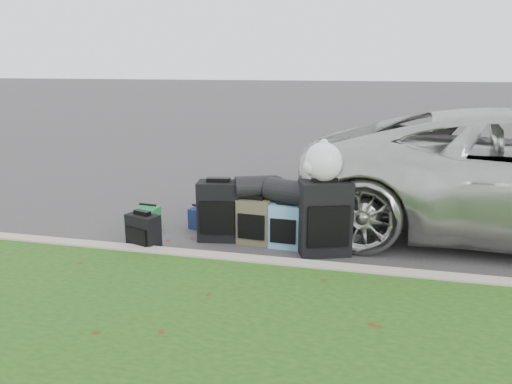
% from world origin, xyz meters
% --- Properties ---
extents(ground, '(120.00, 120.00, 0.00)m').
position_xyz_m(ground, '(0.00, 0.00, 0.00)').
color(ground, '#383535').
rests_on(ground, ground).
extents(curb, '(120.00, 0.18, 0.15)m').
position_xyz_m(curb, '(0.00, -1.00, 0.07)').
color(curb, '#9E937F').
rests_on(curb, ground).
extents(suitcase_small_black, '(0.42, 0.32, 0.47)m').
position_xyz_m(suitcase_small_black, '(-1.19, -0.81, 0.24)').
color(suitcase_small_black, black).
rests_on(suitcase_small_black, ground).
extents(suitcase_large_black_left, '(0.56, 0.38, 0.74)m').
position_xyz_m(suitcase_large_black_left, '(-0.49, -0.14, 0.37)').
color(suitcase_large_black_left, black).
rests_on(suitcase_large_black_left, ground).
extents(suitcase_olive, '(0.42, 0.28, 0.55)m').
position_xyz_m(suitcase_olive, '(-0.03, -0.16, 0.28)').
color(suitcase_olive, '#3E3B27').
rests_on(suitcase_olive, ground).
extents(suitcase_teal, '(0.38, 0.24, 0.53)m').
position_xyz_m(suitcase_teal, '(0.36, -0.21, 0.26)').
color(suitcase_teal, teal).
rests_on(suitcase_teal, ground).
extents(suitcase_large_black_right, '(0.65, 0.52, 0.86)m').
position_xyz_m(suitcase_large_black_right, '(0.83, -0.31, 0.43)').
color(suitcase_large_black_right, black).
rests_on(suitcase_large_black_right, ground).
extents(tote_green, '(0.29, 0.24, 0.30)m').
position_xyz_m(tote_green, '(-1.51, -0.00, 0.15)').
color(tote_green, '#1A7737').
rests_on(tote_green, ground).
extents(tote_navy, '(0.30, 0.26, 0.27)m').
position_xyz_m(tote_navy, '(-0.87, 0.21, 0.14)').
color(tote_navy, '#16234D').
rests_on(tote_navy, ground).
extents(duffel_left, '(0.57, 0.44, 0.27)m').
position_xyz_m(duffel_left, '(-0.03, -0.08, 0.69)').
color(duffel_left, black).
rests_on(duffel_left, suitcase_olive).
extents(duffel_right, '(0.58, 0.45, 0.29)m').
position_xyz_m(duffel_right, '(0.36, -0.16, 0.67)').
color(duffel_right, black).
rests_on(duffel_right, suitcase_teal).
extents(trash_bag, '(0.43, 0.43, 0.43)m').
position_xyz_m(trash_bag, '(0.79, -0.29, 1.07)').
color(trash_bag, white).
rests_on(trash_bag, suitcase_large_black_right).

